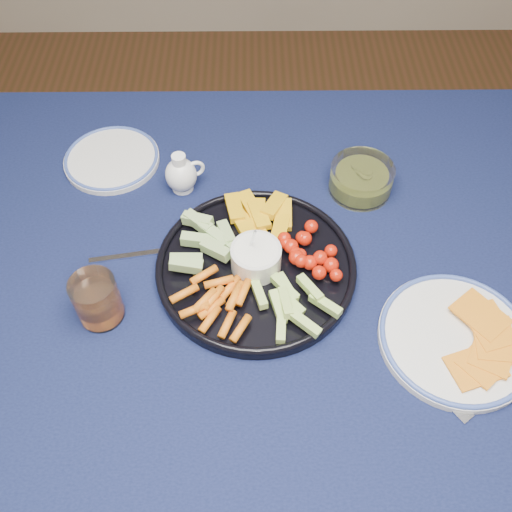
{
  "coord_description": "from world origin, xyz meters",
  "views": [
    {
      "loc": [
        0.05,
        -0.52,
        1.53
      ],
      "look_at": [
        0.05,
        0.04,
        0.79
      ],
      "focal_mm": 40.0,
      "sensor_mm": 36.0,
      "label": 1
    }
  ],
  "objects_px": {
    "crudite_platter": "(255,264)",
    "side_plate_extra": "(112,159)",
    "creamer_pitcher": "(182,174)",
    "pickle_bowl": "(361,180)",
    "dining_table": "(225,319)",
    "juice_tumbler": "(98,301)",
    "cheese_plate": "(456,337)"
  },
  "relations": [
    {
      "from": "creamer_pitcher",
      "to": "side_plate_extra",
      "type": "xyz_separation_m",
      "value": [
        -0.15,
        0.07,
        -0.03
      ]
    },
    {
      "from": "crudite_platter",
      "to": "creamer_pitcher",
      "type": "relative_size",
      "value": 4.1
    },
    {
      "from": "crudite_platter",
      "to": "cheese_plate",
      "type": "bearing_deg",
      "value": -24.03
    },
    {
      "from": "creamer_pitcher",
      "to": "cheese_plate",
      "type": "height_order",
      "value": "creamer_pitcher"
    },
    {
      "from": "crudite_platter",
      "to": "cheese_plate",
      "type": "height_order",
      "value": "crudite_platter"
    },
    {
      "from": "dining_table",
      "to": "cheese_plate",
      "type": "xyz_separation_m",
      "value": [
        0.36,
        -0.1,
        0.1
      ]
    },
    {
      "from": "crudite_platter",
      "to": "pickle_bowl",
      "type": "bearing_deg",
      "value": 43.45
    },
    {
      "from": "pickle_bowl",
      "to": "side_plate_extra",
      "type": "bearing_deg",
      "value": 170.63
    },
    {
      "from": "creamer_pitcher",
      "to": "crudite_platter",
      "type": "bearing_deg",
      "value": -55.66
    },
    {
      "from": "crudite_platter",
      "to": "cheese_plate",
      "type": "distance_m",
      "value": 0.34
    },
    {
      "from": "dining_table",
      "to": "juice_tumbler",
      "type": "xyz_separation_m",
      "value": [
        -0.19,
        -0.04,
        0.12
      ]
    },
    {
      "from": "side_plate_extra",
      "to": "dining_table",
      "type": "bearing_deg",
      "value": -53.82
    },
    {
      "from": "juice_tumbler",
      "to": "dining_table",
      "type": "bearing_deg",
      "value": 12.11
    },
    {
      "from": "dining_table",
      "to": "cheese_plate",
      "type": "bearing_deg",
      "value": -14.91
    },
    {
      "from": "dining_table",
      "to": "cheese_plate",
      "type": "height_order",
      "value": "cheese_plate"
    },
    {
      "from": "crudite_platter",
      "to": "juice_tumbler",
      "type": "relative_size",
      "value": 3.95
    },
    {
      "from": "dining_table",
      "to": "crudite_platter",
      "type": "height_order",
      "value": "crudite_platter"
    },
    {
      "from": "cheese_plate",
      "to": "juice_tumbler",
      "type": "xyz_separation_m",
      "value": [
        -0.55,
        0.05,
        0.02
      ]
    },
    {
      "from": "dining_table",
      "to": "side_plate_extra",
      "type": "relative_size",
      "value": 8.97
    },
    {
      "from": "juice_tumbler",
      "to": "pickle_bowl",
      "type": "bearing_deg",
      "value": 31.5
    },
    {
      "from": "creamer_pitcher",
      "to": "cheese_plate",
      "type": "xyz_separation_m",
      "value": [
        0.44,
        -0.33,
        -0.02
      ]
    },
    {
      "from": "dining_table",
      "to": "crudite_platter",
      "type": "distance_m",
      "value": 0.13
    },
    {
      "from": "cheese_plate",
      "to": "juice_tumbler",
      "type": "relative_size",
      "value": 2.78
    },
    {
      "from": "creamer_pitcher",
      "to": "juice_tumbler",
      "type": "xyz_separation_m",
      "value": [
        -0.11,
        -0.28,
        0.0
      ]
    },
    {
      "from": "crudite_platter",
      "to": "pickle_bowl",
      "type": "relative_size",
      "value": 2.86
    },
    {
      "from": "crudite_platter",
      "to": "creamer_pitcher",
      "type": "xyz_separation_m",
      "value": [
        -0.13,
        0.2,
        0.02
      ]
    },
    {
      "from": "dining_table",
      "to": "side_plate_extra",
      "type": "height_order",
      "value": "side_plate_extra"
    },
    {
      "from": "pickle_bowl",
      "to": "side_plate_extra",
      "type": "xyz_separation_m",
      "value": [
        -0.48,
        0.08,
        -0.02
      ]
    },
    {
      "from": "dining_table",
      "to": "juice_tumbler",
      "type": "bearing_deg",
      "value": -167.89
    },
    {
      "from": "creamer_pitcher",
      "to": "dining_table",
      "type": "bearing_deg",
      "value": -71.03
    },
    {
      "from": "creamer_pitcher",
      "to": "juice_tumbler",
      "type": "height_order",
      "value": "juice_tumbler"
    },
    {
      "from": "crudite_platter",
      "to": "side_plate_extra",
      "type": "bearing_deg",
      "value": 136.1
    }
  ]
}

